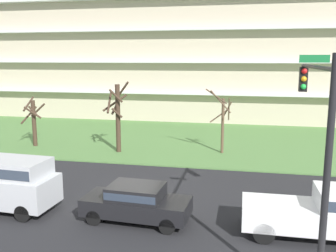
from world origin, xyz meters
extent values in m
plane|color=#232326|center=(0.00, 0.00, 0.00)|extent=(160.00, 160.00, 0.00)
cube|color=#547F42|center=(0.00, 14.00, 0.04)|extent=(80.00, 16.00, 0.08)
cube|color=beige|center=(0.00, 28.93, 9.46)|extent=(50.03, 13.86, 18.93)
cube|color=silver|center=(0.00, 21.55, 3.15)|extent=(48.03, 0.90, 0.24)
cube|color=silver|center=(0.00, 21.55, 6.31)|extent=(48.03, 0.90, 0.24)
cube|color=silver|center=(0.00, 21.55, 9.46)|extent=(48.03, 0.90, 0.24)
cylinder|color=#423023|center=(-10.41, 9.29, 1.78)|extent=(0.31, 0.31, 3.56)
cylinder|color=#423023|center=(-11.01, 9.60, 2.37)|extent=(0.79, 1.34, 1.26)
cylinder|color=#423023|center=(-10.88, 9.44, 3.26)|extent=(0.47, 1.07, 1.07)
cylinder|color=#423023|center=(-10.31, 9.03, 2.81)|extent=(0.66, 0.39, 0.79)
cylinder|color=#423023|center=(-10.17, 8.78, 2.71)|extent=(1.16, 0.66, 0.98)
cylinder|color=#423023|center=(-10.37, 9.87, 2.75)|extent=(1.28, 0.23, 1.10)
cylinder|color=#423023|center=(-3.57, 8.82, 2.44)|extent=(0.33, 0.33, 4.88)
cylinder|color=#423023|center=(-3.52, 8.47, 2.92)|extent=(0.81, 0.27, 0.73)
cylinder|color=#423023|center=(-3.53, 8.38, 4.13)|extent=(0.99, 0.23, 0.95)
cylinder|color=#423023|center=(-3.84, 8.92, 3.15)|extent=(0.40, 0.70, 0.80)
cylinder|color=#423023|center=(-3.29, 9.26, 4.53)|extent=(1.06, 0.74, 1.11)
cylinder|color=#423023|center=(-4.04, 9.56, 3.50)|extent=(1.63, 1.11, 1.22)
cylinder|color=#423023|center=(-4.15, 8.75, 3.65)|extent=(0.30, 1.29, 1.50)
cylinder|color=brown|center=(3.69, 9.97, 1.97)|extent=(0.20, 0.20, 3.94)
cylinder|color=brown|center=(4.10, 9.99, 3.20)|extent=(0.14, 0.89, 1.65)
cylinder|color=brown|center=(3.40, 10.59, 2.63)|extent=(1.33, 0.69, 0.97)
cylinder|color=brown|center=(3.55, 9.28, 3.80)|extent=(1.46, 0.39, 1.52)
cylinder|color=brown|center=(3.25, 9.24, 4.16)|extent=(1.54, 0.99, 0.93)
cylinder|color=brown|center=(3.96, 10.26, 3.11)|extent=(0.70, 0.65, 1.22)
cube|color=white|center=(7.91, -2.00, 0.82)|extent=(5.41, 2.04, 0.85)
cylinder|color=black|center=(6.02, -1.12, 0.40)|extent=(0.80, 0.23, 0.80)
cylinder|color=black|center=(6.03, -2.90, 0.40)|extent=(0.80, 0.23, 0.80)
cylinder|color=black|center=(-3.57, -1.22, 0.36)|extent=(0.73, 0.26, 0.72)
cylinder|color=black|center=(-3.67, -2.99, 0.36)|extent=(0.73, 0.26, 0.72)
cube|color=black|center=(0.92, -2.00, 0.67)|extent=(4.50, 2.06, 0.70)
cube|color=black|center=(0.92, -2.00, 1.29)|extent=(2.29, 1.78, 0.55)
cube|color=#2D3847|center=(0.92, -2.00, 1.29)|extent=(2.25, 1.82, 0.30)
cylinder|color=black|center=(2.51, -1.30, 0.32)|extent=(0.65, 0.26, 0.64)
cylinder|color=black|center=(2.41, -2.88, 0.32)|extent=(0.65, 0.26, 0.64)
cylinder|color=black|center=(-0.57, -1.12, 0.32)|extent=(0.65, 0.26, 0.64)
cylinder|color=black|center=(-0.66, -2.70, 0.32)|extent=(0.65, 0.26, 0.64)
cylinder|color=black|center=(7.23, -6.60, 3.42)|extent=(0.18, 0.18, 6.83)
cylinder|color=black|center=(7.23, -3.94, 6.43)|extent=(0.12, 5.32, 0.12)
cube|color=black|center=(7.23, -1.58, 5.93)|extent=(0.28, 0.28, 0.90)
sphere|color=red|center=(7.23, -1.73, 6.23)|extent=(0.20, 0.20, 0.20)
sphere|color=#F2A519|center=(7.23, -1.73, 5.95)|extent=(0.20, 0.20, 0.20)
sphere|color=green|center=(7.23, -1.73, 5.67)|extent=(0.20, 0.20, 0.20)
cube|color=#197238|center=(7.23, -3.68, 6.68)|extent=(0.90, 0.04, 0.24)
camera|label=1|loc=(5.18, -16.19, 6.72)|focal=40.36mm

